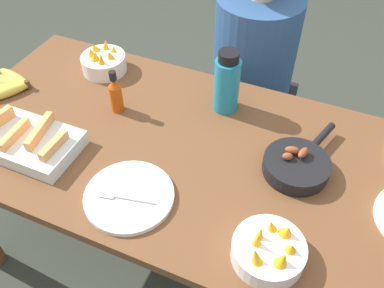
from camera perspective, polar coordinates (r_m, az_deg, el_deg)
ground_plane at (r=1.92m, az=0.00°, el=-15.66°), size 14.00×14.00×0.00m
dining_table at (r=1.41m, az=0.00°, el=-3.46°), size 1.73×0.83×0.71m
banana_bunch at (r=1.72m, az=-24.16°, el=7.57°), size 0.19×0.20×0.04m
melon_tray at (r=1.43m, az=-21.99°, el=0.36°), size 0.32×0.21×0.09m
skillet at (r=1.30m, az=14.51°, el=-2.85°), size 0.21×0.33×0.08m
empty_plate_near_front at (r=1.22m, az=-8.82°, el=-7.24°), size 0.27×0.27×0.02m
fruit_bowl_mango at (r=1.69m, az=-12.32°, el=11.19°), size 0.18×0.18×0.11m
fruit_bowl_citrus at (r=1.10m, az=10.76°, el=-14.44°), size 0.19×0.19×0.11m
water_bottle at (r=1.43m, az=4.91°, el=8.55°), size 0.09×0.09×0.24m
hot_sauce_bottle at (r=1.47m, az=-10.67°, el=6.94°), size 0.05×0.05×0.17m
person_figure at (r=1.97m, az=8.14°, el=7.77°), size 0.40×0.40×1.19m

